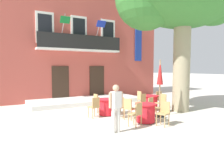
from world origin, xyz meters
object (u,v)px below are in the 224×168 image
object	(u,v)px
cafe_table_front	(150,102)
cafe_chair_front_0	(141,98)
cafe_chair_near_tree_3	(137,113)
cafe_chair_middle_0	(119,102)
cafe_chair_middle_1	(98,102)
cafe_umbrella	(160,80)
cafe_chair_front_2	(162,102)
cafe_chair_front_3	(160,99)
cafe_chair_near_tree_1	(153,106)
cafe_chair_near_tree_2	(129,107)
cafe_chair_near_tree_0	(164,112)
cafe_chair_front_1	(142,102)
pedestrian_near_entrance	(116,106)
cafe_chair_middle_2	(95,106)
cafe_table_middle	(107,107)
cafe_chair_middle_3	(119,106)
cafe_table_near_tree	(146,113)

from	to	relation	value
cafe_table_front	cafe_chair_front_0	size ratio (longest dim) A/B	0.95
cafe_chair_near_tree_3	cafe_chair_middle_0	world-z (taller)	same
cafe_chair_middle_0	cafe_chair_front_0	distance (m)	1.83
cafe_chair_middle_1	cafe_umbrella	xyz separation A→B (m)	(2.03, -2.16, 1.14)
cafe_chair_front_2	cafe_chair_front_3	distance (m)	1.07
cafe_chair_near_tree_1	cafe_chair_near_tree_2	bearing A→B (deg)	162.54
cafe_chair_near_tree_0	cafe_chair_front_1	world-z (taller)	same
cafe_chair_near_tree_3	pedestrian_near_entrance	xyz separation A→B (m)	(-1.03, -0.23, 0.39)
cafe_chair_middle_2	cafe_chair_front_3	bearing A→B (deg)	3.41
cafe_chair_near_tree_0	pedestrian_near_entrance	distance (m)	2.07
cafe_chair_middle_0	cafe_chair_front_3	distance (m)	2.53
cafe_chair_near_tree_3	cafe_chair_front_2	size ratio (longest dim) A/B	1.00
cafe_chair_front_3	cafe_chair_middle_1	bearing A→B (deg)	167.96
cafe_chair_near_tree_1	cafe_chair_front_0	distance (m)	2.50
cafe_chair_near_tree_1	cafe_table_front	world-z (taller)	cafe_chair_near_tree_1
cafe_chair_middle_1	cafe_chair_front_3	distance (m)	3.46
cafe_table_middle	cafe_chair_middle_0	xyz separation A→B (m)	(0.74, 0.15, 0.14)
cafe_chair_middle_2	cafe_chair_middle_3	size ratio (longest dim) A/B	1.00
cafe_chair_middle_1	cafe_chair_front_0	distance (m)	2.61
cafe_chair_near_tree_2	pedestrian_near_entrance	xyz separation A→B (m)	(-1.36, -1.21, 0.39)
cafe_chair_middle_0	cafe_chair_front_1	distance (m)	1.13
cafe_table_near_tree	cafe_table_front	bearing A→B (deg)	46.15
cafe_chair_near_tree_1	cafe_chair_middle_2	bearing A→B (deg)	147.63
cafe_chair_middle_3	cafe_chair_front_3	world-z (taller)	same
cafe_table_near_tree	cafe_chair_front_3	size ratio (longest dim) A/B	0.95
cafe_chair_front_0	cafe_table_near_tree	bearing A→B (deg)	-123.90
cafe_chair_middle_3	cafe_chair_front_2	xyz separation A→B (m)	(2.39, -0.09, 0.00)
cafe_chair_near_tree_2	cafe_chair_near_tree_1	bearing A→B (deg)	-17.46
cafe_chair_near_tree_1	pedestrian_near_entrance	bearing A→B (deg)	-159.40
cafe_chair_near_tree_1	cafe_chair_middle_1	bearing A→B (deg)	123.46
cafe_chair_near_tree_2	cafe_chair_middle_1	xyz separation A→B (m)	(-0.51, 1.99, 0.00)
cafe_chair_middle_3	cafe_chair_near_tree_0	bearing A→B (deg)	-65.67
cafe_chair_middle_0	cafe_chair_near_tree_0	bearing A→B (deg)	-83.25
cafe_chair_near_tree_0	cafe_umbrella	bearing A→B (deg)	54.14
cafe_chair_near_tree_1	cafe_chair_middle_0	bearing A→B (deg)	111.36
cafe_table_near_tree	cafe_chair_front_2	world-z (taller)	cafe_chair_front_2
cafe_chair_middle_0	cafe_chair_near_tree_2	bearing A→B (deg)	-103.94
cafe_chair_near_tree_2	cafe_umbrella	xyz separation A→B (m)	(1.52, -0.17, 1.14)
cafe_chair_middle_1	cafe_chair_front_3	world-z (taller)	same
cafe_table_middle	cafe_chair_middle_3	world-z (taller)	cafe_chair_middle_3
cafe_chair_middle_2	cafe_chair_front_0	size ratio (longest dim) A/B	1.00
cafe_chair_middle_3	cafe_chair_front_1	distance (m)	1.64
cafe_chair_near_tree_0	cafe_chair_front_0	world-z (taller)	same
cafe_chair_near_tree_0	pedestrian_near_entrance	world-z (taller)	pedestrian_near_entrance
cafe_chair_middle_3	cafe_chair_front_1	world-z (taller)	same
cafe_chair_near_tree_3	cafe_chair_middle_0	xyz separation A→B (m)	(0.68, 2.38, 0.00)
cafe_chair_middle_1	cafe_chair_middle_2	world-z (taller)	same
cafe_chair_near_tree_2	cafe_chair_middle_0	size ratio (longest dim) A/B	1.00
cafe_chair_near_tree_1	pedestrian_near_entrance	xyz separation A→B (m)	(-2.38, -0.89, 0.39)
cafe_chair_near_tree_0	cafe_chair_front_2	size ratio (longest dim) A/B	1.00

